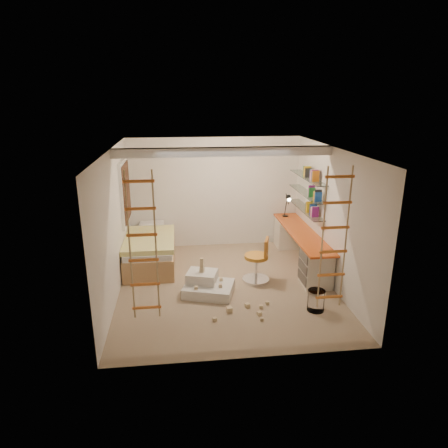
{
  "coord_description": "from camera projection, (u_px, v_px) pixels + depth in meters",
  "views": [
    {
      "loc": [
        -0.85,
        -6.9,
        3.47
      ],
      "look_at": [
        0.0,
        0.3,
        1.15
      ],
      "focal_mm": 32.0,
      "sensor_mm": 36.0,
      "label": 1
    }
  ],
  "objects": [
    {
      "name": "swivel_chair",
      "position": [
        257.0,
        266.0,
        7.77
      ],
      "size": [
        0.67,
        0.67,
        0.89
      ],
      "color": "#C68026",
      "rests_on": "floor"
    },
    {
      "name": "waste_bin",
      "position": [
        316.0,
        300.0,
        6.74
      ],
      "size": [
        0.29,
        0.29,
        0.37
      ],
      "primitive_type": "cylinder",
      "color": "white",
      "rests_on": "floor"
    },
    {
      "name": "task_lamp",
      "position": [
        288.0,
        202.0,
        9.24
      ],
      "size": [
        0.14,
        0.36,
        0.57
      ],
      "color": "black",
      "rests_on": "desk"
    },
    {
      "name": "window_frame",
      "position": [
        125.0,
        192.0,
        8.41
      ],
      "size": [
        0.06,
        1.15,
        1.35
      ],
      "primitive_type": "cube",
      "color": "white",
      "rests_on": "wall_left"
    },
    {
      "name": "play_platform",
      "position": [
        207.0,
        285.0,
        7.35
      ],
      "size": [
        1.03,
        0.9,
        0.39
      ],
      "color": "silver",
      "rests_on": "floor"
    },
    {
      "name": "bed",
      "position": [
        151.0,
        250.0,
        8.57
      ],
      "size": [
        1.02,
        2.0,
        0.69
      ],
      "color": "#AD7F51",
      "rests_on": "floor"
    },
    {
      "name": "rope_ladder_right",
      "position": [
        334.0,
        240.0,
        5.71
      ],
      "size": [
        0.41,
        0.04,
        2.13
      ],
      "primitive_type": null,
      "color": "orange",
      "rests_on": "ceiling"
    },
    {
      "name": "books",
      "position": [
        307.0,
        187.0,
        8.46
      ],
      "size": [
        0.14,
        0.7,
        0.92
      ],
      "color": "#8C1E7F",
      "rests_on": "shelves"
    },
    {
      "name": "desk",
      "position": [
        300.0,
        246.0,
        8.56
      ],
      "size": [
        0.56,
        2.8,
        0.75
      ],
      "color": "#DC5519",
      "rests_on": "floor"
    },
    {
      "name": "window_blind",
      "position": [
        127.0,
        192.0,
        8.41
      ],
      "size": [
        0.02,
        1.0,
        1.2
      ],
      "primitive_type": "cube",
      "color": "#4C2D1E",
      "rests_on": "window_frame"
    },
    {
      "name": "ceiling_beam",
      "position": [
        224.0,
        152.0,
        7.19
      ],
      "size": [
        4.0,
        0.18,
        0.16
      ],
      "primitive_type": "cube",
      "color": "white",
      "rests_on": "ceiling"
    },
    {
      "name": "floor",
      "position": [
        226.0,
        286.0,
        7.68
      ],
      "size": [
        4.5,
        4.5,
        0.0
      ],
      "primitive_type": "plane",
      "color": "#9C8165",
      "rests_on": "ground"
    },
    {
      "name": "shelves",
      "position": [
        307.0,
        193.0,
        8.5
      ],
      "size": [
        0.25,
        1.8,
        0.71
      ],
      "color": "white",
      "rests_on": "wall_right"
    },
    {
      "name": "rope_ladder_left",
      "position": [
        143.0,
        248.0,
        5.41
      ],
      "size": [
        0.41,
        0.04,
        2.13
      ],
      "primitive_type": null,
      "color": "orange",
      "rests_on": "ceiling"
    },
    {
      "name": "toy_blocks",
      "position": [
        229.0,
        294.0,
        6.96
      ],
      "size": [
        1.29,
        1.25,
        0.66
      ],
      "color": "#CCB284",
      "rests_on": "floor"
    }
  ]
}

